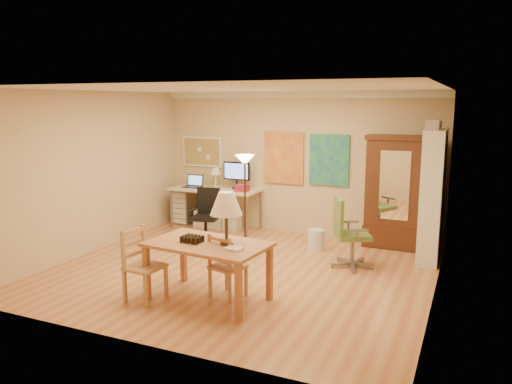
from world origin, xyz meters
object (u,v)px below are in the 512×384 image
at_px(office_chair_green, 350,249).
at_px(bookshelf, 432,197).
at_px(dining_table, 214,232).
at_px(computer_desk, 218,204).
at_px(office_chair_black, 206,227).
at_px(armoire, 396,199).

relative_size(office_chair_green, bookshelf, 0.52).
xyz_separation_m(dining_table, bookshelf, (2.36, 2.80, 0.14)).
height_order(dining_table, computer_desk, dining_table).
distance_m(office_chair_black, bookshelf, 3.93).
distance_m(dining_table, computer_desk, 3.75).
xyz_separation_m(dining_table, office_chair_green, (1.27, 2.00, -0.61)).
height_order(armoire, bookshelf, bookshelf).
distance_m(office_chair_black, armoire, 3.40).
xyz_separation_m(office_chair_black, bookshelf, (3.83, 0.42, 0.79)).
bearing_deg(bookshelf, armoire, 137.30).
relative_size(dining_table, computer_desk, 0.90).
bearing_deg(dining_table, bookshelf, 49.89).
bearing_deg(computer_desk, office_chair_green, -23.66).
distance_m(computer_desk, armoire, 3.46).
bearing_deg(office_chair_green, computer_desk, 156.34).
relative_size(computer_desk, office_chair_black, 1.84).
bearing_deg(dining_table, computer_desk, 117.42).
bearing_deg(office_chair_green, dining_table, -122.40).
distance_m(computer_desk, office_chair_green, 3.26).
distance_m(armoire, bookshelf, 0.88).
bearing_deg(computer_desk, armoire, 1.30).
bearing_deg(computer_desk, office_chair_black, -75.30).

